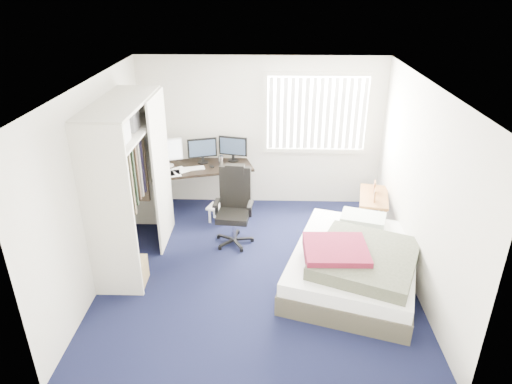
{
  "coord_description": "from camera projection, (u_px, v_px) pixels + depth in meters",
  "views": [
    {
      "loc": [
        0.14,
        -5.15,
        3.59
      ],
      "look_at": [
        -0.03,
        0.4,
        0.96
      ],
      "focal_mm": 32.0,
      "sensor_mm": 36.0,
      "label": 1
    }
  ],
  "objects": [
    {
      "name": "room_shell",
      "position": [
        258.0,
        166.0,
        5.55
      ],
      "size": [
        4.2,
        4.2,
        4.2
      ],
      "color": "silver",
      "rests_on": "ground"
    },
    {
      "name": "footstool",
      "position": [
        219.0,
        210.0,
        7.31
      ],
      "size": [
        0.4,
        0.36,
        0.27
      ],
      "color": "white",
      "rests_on": "ground"
    },
    {
      "name": "ground",
      "position": [
        257.0,
        269.0,
        6.19
      ],
      "size": [
        4.2,
        4.2,
        0.0
      ],
      "primitive_type": "plane",
      "color": "black",
      "rests_on": "ground"
    },
    {
      "name": "closet",
      "position": [
        129.0,
        168.0,
        5.9
      ],
      "size": [
        0.64,
        1.84,
        2.22
      ],
      "color": "beige",
      "rests_on": "ground"
    },
    {
      "name": "pine_box",
      "position": [
        128.0,
        272.0,
        5.85
      ],
      "size": [
        0.45,
        0.34,
        0.33
      ],
      "primitive_type": "cube",
      "rotation": [
        0.0,
        0.0,
        0.01
      ],
      "color": "#9E834F",
      "rests_on": "ground"
    },
    {
      "name": "bed",
      "position": [
        355.0,
        263.0,
        5.82
      ],
      "size": [
        2.05,
        2.39,
        0.67
      ],
      "color": "#3B372A",
      "rests_on": "ground"
    },
    {
      "name": "office_chair",
      "position": [
        234.0,
        214.0,
        6.68
      ],
      "size": [
        0.6,
        0.6,
        1.17
      ],
      "color": "black",
      "rests_on": "ground"
    },
    {
      "name": "nightstand",
      "position": [
        374.0,
        199.0,
        6.98
      ],
      "size": [
        0.57,
        0.89,
        0.75
      ],
      "color": "brown",
      "rests_on": "ground"
    },
    {
      "name": "desk",
      "position": [
        201.0,
        164.0,
        7.46
      ],
      "size": [
        1.76,
        1.19,
        1.26
      ],
      "color": "black",
      "rests_on": "ground"
    },
    {
      "name": "window_assembly",
      "position": [
        317.0,
        114.0,
        7.33
      ],
      "size": [
        1.72,
        0.09,
        1.32
      ],
      "color": "white",
      "rests_on": "ground"
    }
  ]
}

